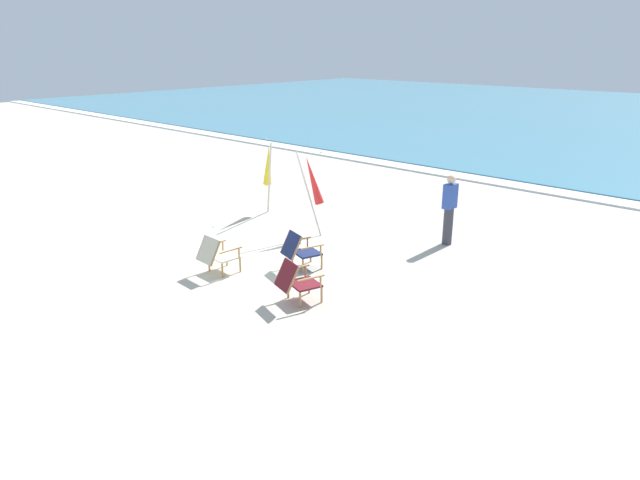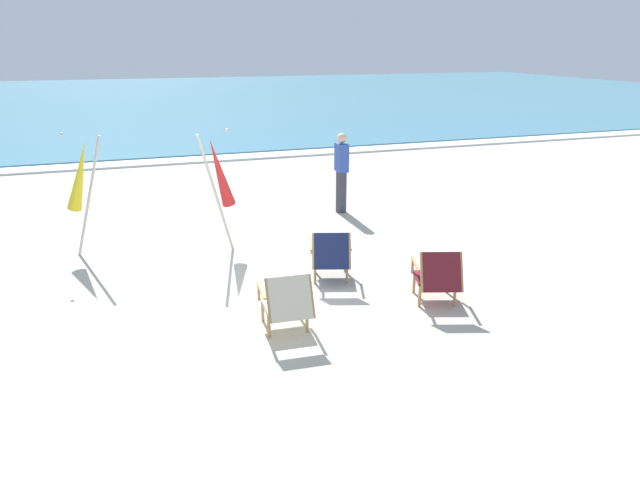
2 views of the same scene
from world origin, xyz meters
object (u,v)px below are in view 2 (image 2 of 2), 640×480
object	(u,v)px
beach_chair_far_center	(287,301)
beach_chair_back_right	(438,275)
beach_chair_back_left	(331,255)
person_near_chairs	(341,172)
umbrella_furled_red	(219,174)
umbrella_furled_yellow	(80,177)

from	to	relation	value
beach_chair_far_center	beach_chair_back_right	bearing A→B (deg)	3.47
beach_chair_back_right	beach_chair_back_left	size ratio (longest dim) A/B	1.00
beach_chair_back_right	person_near_chairs	xyz separation A→B (m)	(0.35, 4.56, 0.41)
beach_chair_back_right	beach_chair_back_left	distance (m)	1.60
person_near_chairs	beach_chair_back_right	bearing A→B (deg)	-94.35
beach_chair_back_left	umbrella_furled_red	distance (m)	2.36
beach_chair_back_left	umbrella_furled_yellow	bearing A→B (deg)	146.17
umbrella_furled_yellow	person_near_chairs	world-z (taller)	umbrella_furled_yellow
beach_chair_far_center	umbrella_furled_yellow	size ratio (longest dim) A/B	0.39
beach_chair_back_right	umbrella_furled_red	xyz separation A→B (m)	(-2.36, 2.93, 0.91)
beach_chair_back_right	person_near_chairs	bearing A→B (deg)	85.65
umbrella_furled_yellow	umbrella_furled_red	bearing A→B (deg)	-13.98
beach_chair_back_left	umbrella_furled_red	xyz separation A→B (m)	(-1.28, 1.75, 0.91)
beach_chair_far_center	umbrella_furled_yellow	distance (m)	4.39
umbrella_furled_yellow	person_near_chairs	size ratio (longest dim) A/B	1.25
umbrella_furled_red	beach_chair_back_right	bearing A→B (deg)	-51.09
umbrella_furled_yellow	beach_chair_back_left	bearing A→B (deg)	-33.83
beach_chair_back_right	umbrella_furled_red	bearing A→B (deg)	128.91
beach_chair_back_left	beach_chair_back_right	bearing A→B (deg)	-47.50
beach_chair_back_right	umbrella_furled_red	distance (m)	3.87
beach_chair_back_right	umbrella_furled_red	world-z (taller)	umbrella_furled_red
umbrella_furled_yellow	person_near_chairs	xyz separation A→B (m)	(4.82, 1.10, -0.49)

